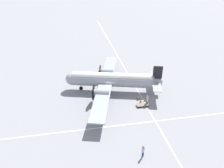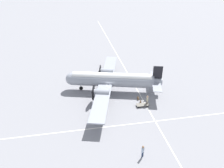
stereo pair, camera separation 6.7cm
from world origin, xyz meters
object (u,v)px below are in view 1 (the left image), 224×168
crew_foreground (143,150)px  suitcase_upright_spare (138,98)px  passenger_boarding (147,99)px  baggage_cart (143,105)px  airliner_main (110,80)px  suitcase_near_door (141,102)px

crew_foreground → suitcase_upright_spare: size_ratio=3.33×
passenger_boarding → baggage_cart: bearing=104.4°
airliner_main → passenger_boarding: 7.82m
crew_foreground → suitcase_near_door: crew_foreground is taller
airliner_main → suitcase_upright_spare: 6.04m
airliner_main → crew_foreground: bearing=109.2°
airliner_main → baggage_cart: airliner_main is taller
passenger_boarding → baggage_cart: 1.17m
passenger_boarding → suitcase_upright_spare: bearing=27.2°
airliner_main → baggage_cart: (5.86, 4.41, -2.10)m
baggage_cart → airliner_main: bearing=-52.2°
suitcase_near_door → suitcase_upright_spare: 1.20m
airliner_main → crew_foreground: airliner_main is taller
passenger_boarding → suitcase_near_door: bearing=48.7°
airliner_main → suitcase_near_door: (4.90, 4.38, -2.14)m
suitcase_near_door → baggage_cart: baggage_cart is taller
airliner_main → passenger_boarding: airliner_main is taller
baggage_cart → suitcase_upright_spare: bearing=-85.7°
suitcase_near_door → airliner_main: bearing=-138.2°
airliner_main → baggage_cart: 7.63m
crew_foreground → airliner_main: bearing=-125.9°
suitcase_near_door → suitcase_upright_spare: suitcase_upright_spare is taller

